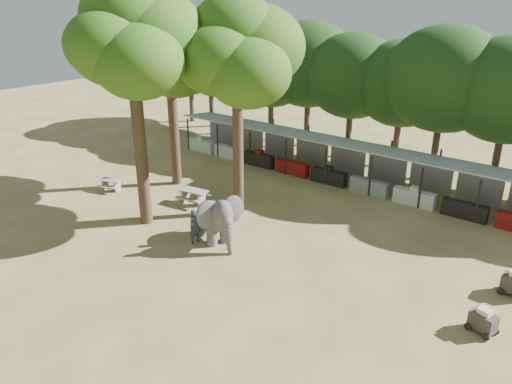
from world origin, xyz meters
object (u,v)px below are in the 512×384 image
Objects in this scene: yard_tree_center at (132,40)px; elephant at (216,218)px; picnic_table_far at (194,195)px; cart_front at (483,321)px; yard_tree_left at (170,50)px; picnic_table_near at (111,183)px; handler at (195,227)px; yard_tree_back at (237,52)px.

elephant is at bearing 5.91° from yard_tree_center.
elephant reaches higher than picnic_table_far.
yard_tree_center reaches higher than cart_front.
yard_tree_center reaches higher than picnic_table_far.
yard_tree_center is 18.89m from cart_front.
cart_front is at bearing -10.95° from yard_tree_left.
picnic_table_far is at bearing -0.53° from picnic_table_near.
yard_tree_center is 7.05× the size of handler.
picnic_table_far is at bearing 58.93° from handler.
elephant is 1.07m from handler.
yard_tree_center is 6.56× the size of picnic_table_far.
picnic_table_near is at bearing -171.50° from picnic_table_far.
cart_front is at bearing -18.34° from picnic_table_near.
yard_tree_back is at bearing -9.46° from yard_tree_left.
cart_front reaches higher than picnic_table_near.
elephant is at bearing -31.04° from yard_tree_left.
picnic_table_near is (-8.95, 1.73, -0.41)m from handler.
yard_tree_left is 8.56m from picnic_table_far.
yard_tree_back is at bearing -0.30° from picnic_table_near.
yard_tree_back is 8.83m from handler.
picnic_table_far is 1.62× the size of cart_front.
elephant reaches higher than cart_front.
yard_tree_left reaches higher than picnic_table_far.
elephant is 9.73m from picnic_table_near.
yard_tree_left is 6.01× the size of picnic_table_far.
yard_tree_center is 9.19m from handler.
picnic_table_far is at bearing -162.24° from yard_tree_back.
yard_tree_left is at bearing -174.39° from cart_front.
picnic_table_near is at bearing -162.70° from yard_tree_back.
picnic_table_near is 21.82m from cart_front.
yard_tree_left is 11.33m from handler.
yard_tree_left is at bearing 120.96° from yard_tree_center.
yard_tree_center is 3.67× the size of elephant.
yard_tree_center is 10.65× the size of cart_front.
yard_tree_center reaches higher than elephant.
yard_tree_center reaches higher than picnic_table_near.
handler is 9.12m from picnic_table_near.
yard_tree_center is (3.00, -5.00, 1.01)m from yard_tree_left.
picnic_table_far is (0.32, 3.14, -8.67)m from yard_tree_center.
elephant is at bearing -30.82° from handler.
elephant is 1.98× the size of picnic_table_near.
picnic_table_far is at bearing 169.27° from elephant.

